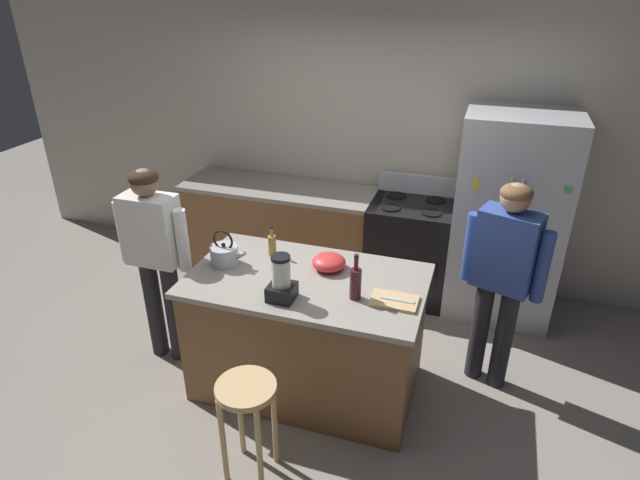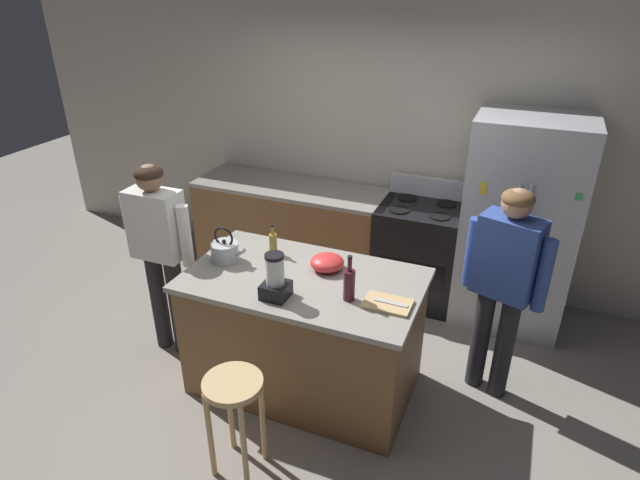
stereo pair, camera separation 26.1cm
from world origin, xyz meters
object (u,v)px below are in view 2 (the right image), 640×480
object	(u,v)px
refrigerator	(519,225)
cutting_board	(388,304)
blender_appliance	(275,279)
bottle_vinegar	(273,243)
chef_knife	(391,303)
mixing_bowl	(327,262)
bar_stool	(234,402)
bottle_wine	(349,284)
kitchen_island	(304,333)
person_by_sink_right	(504,277)
stove_range	(419,252)
person_by_island_left	(159,244)
tea_kettle	(225,251)

from	to	relation	value
refrigerator	cutting_board	distance (m)	1.74
blender_appliance	bottle_vinegar	bearing A→B (deg)	118.45
chef_knife	mixing_bowl	bearing A→B (deg)	153.87
bar_stool	bottle_wine	bearing A→B (deg)	58.10
bar_stool	mixing_bowl	size ratio (longest dim) A/B	2.89
bar_stool	bottle_wine	size ratio (longest dim) A/B	2.20
kitchen_island	refrigerator	size ratio (longest dim) A/B	0.89
mixing_bowl	person_by_sink_right	bearing A→B (deg)	14.68
stove_range	bar_stool	world-z (taller)	stove_range
mixing_bowl	cutting_board	distance (m)	0.59
bottle_wine	bottle_vinegar	size ratio (longest dim) A/B	1.34
kitchen_island	bottle_vinegar	bearing A→B (deg)	145.65
stove_range	bottle_vinegar	world-z (taller)	bottle_vinegar
person_by_island_left	tea_kettle	distance (m)	0.57
kitchen_island	person_by_sink_right	distance (m)	1.45
cutting_board	chef_knife	distance (m)	0.02
kitchen_island	chef_knife	distance (m)	0.82
person_by_island_left	cutting_board	world-z (taller)	person_by_island_left
bottle_vinegar	mixing_bowl	distance (m)	0.47
tea_kettle	kitchen_island	bearing A→B (deg)	-0.73
bottle_wine	refrigerator	bearing A→B (deg)	60.31
stove_range	mixing_bowl	distance (m)	1.50
kitchen_island	person_by_island_left	distance (m)	1.30
tea_kettle	refrigerator	bearing A→B (deg)	37.62
refrigerator	bottle_vinegar	distance (m)	2.09
cutting_board	chef_knife	bearing A→B (deg)	0.00
blender_appliance	cutting_board	size ratio (longest dim) A/B	1.04
bottle_wine	cutting_board	distance (m)	0.27
tea_kettle	bar_stool	bearing A→B (deg)	-57.57
refrigerator	tea_kettle	distance (m)	2.45
person_by_island_left	blender_appliance	distance (m)	1.16
blender_appliance	bottle_wine	size ratio (longest dim) A/B	0.99
refrigerator	cutting_board	world-z (taller)	refrigerator
refrigerator	bar_stool	size ratio (longest dim) A/B	2.63
blender_appliance	cutting_board	world-z (taller)	blender_appliance
blender_appliance	bottle_vinegar	xyz separation A→B (m)	(-0.29, 0.53, -0.04)
refrigerator	bottle_vinegar	xyz separation A→B (m)	(-1.66, -1.26, 0.11)
kitchen_island	bottle_wine	xyz separation A→B (m)	(0.38, -0.13, 0.58)
bar_stool	person_by_sink_right	bearing A→B (deg)	44.73
person_by_island_left	bottle_vinegar	size ratio (longest dim) A/B	6.79
kitchen_island	bar_stool	xyz separation A→B (m)	(-0.07, -0.86, 0.07)
person_by_island_left	chef_knife	size ratio (longest dim) A/B	7.28
person_by_island_left	refrigerator	bearing A→B (deg)	31.14
kitchen_island	bottle_vinegar	xyz separation A→B (m)	(-0.35, 0.24, 0.55)
stove_range	person_by_island_left	distance (m)	2.33
blender_appliance	stove_range	bearing A→B (deg)	72.88
kitchen_island	mixing_bowl	world-z (taller)	mixing_bowl
kitchen_island	person_by_sink_right	bearing A→B (deg)	20.48
bar_stool	bottle_vinegar	bearing A→B (deg)	104.29
blender_appliance	mixing_bowl	bearing A→B (deg)	69.23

